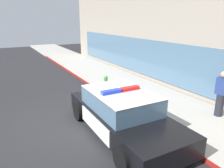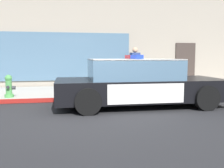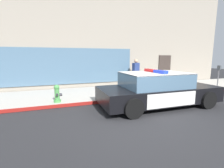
# 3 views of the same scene
# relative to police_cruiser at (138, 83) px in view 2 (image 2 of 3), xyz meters

# --- Properties ---
(ground) EXTENTS (48.00, 48.00, 0.00)m
(ground) POSITION_rel_police_cruiser_xyz_m (-1.51, -1.17, -0.68)
(ground) COLOR #262628
(sidewalk) EXTENTS (48.00, 3.29, 0.15)m
(sidewalk) POSITION_rel_police_cruiser_xyz_m (-1.51, 2.72, -0.61)
(sidewalk) COLOR #B2ADA3
(sidewalk) RESTS_ON ground
(curb_red_paint) EXTENTS (28.80, 0.04, 0.14)m
(curb_red_paint) POSITION_rel_police_cruiser_xyz_m (-1.51, 1.06, -0.61)
(curb_red_paint) COLOR maroon
(curb_red_paint) RESTS_ON ground
(storefront_building) EXTENTS (23.50, 10.32, 9.45)m
(storefront_building) POSITION_rel_police_cruiser_xyz_m (-3.37, 9.53, 4.04)
(storefront_building) COLOR gray
(storefront_building) RESTS_ON ground
(police_cruiser) EXTENTS (4.87, 2.23, 1.49)m
(police_cruiser) POSITION_rel_police_cruiser_xyz_m (0.00, 0.00, 0.00)
(police_cruiser) COLOR black
(police_cruiser) RESTS_ON ground
(fire_hydrant) EXTENTS (0.34, 0.39, 0.73)m
(fire_hydrant) POSITION_rel_police_cruiser_xyz_m (-3.85, 1.39, -0.18)
(fire_hydrant) COLOR #4C994C
(fire_hydrant) RESTS_ON sidewalk
(pedestrian_on_sidewalk) EXTENTS (0.45, 0.34, 1.71)m
(pedestrian_on_sidewalk) POSITION_rel_police_cruiser_xyz_m (0.95, 3.64, 0.33)
(pedestrian_on_sidewalk) COLOR #23232D
(pedestrian_on_sidewalk) RESTS_ON sidewalk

